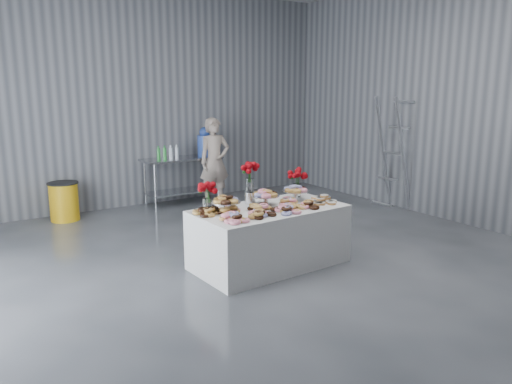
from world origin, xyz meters
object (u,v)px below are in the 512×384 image
(stepladder, at_px, (393,153))
(person, at_px, (215,162))
(trash_barrel, at_px, (64,201))
(display_table, at_px, (269,237))
(prep_table, at_px, (182,172))
(water_jug, at_px, (205,143))

(stepladder, bearing_deg, person, 140.22)
(trash_barrel, xyz_separation_m, stepladder, (5.23, -2.48, 0.71))
(display_table, xyz_separation_m, stepladder, (3.55, 1.19, 0.67))
(display_table, xyz_separation_m, person, (1.02, 3.30, 0.45))
(prep_table, relative_size, trash_barrel, 2.30)
(prep_table, distance_m, water_jug, 0.73)
(prep_table, relative_size, water_jug, 2.71)
(display_table, bearing_deg, person, 72.84)
(trash_barrel, bearing_deg, stepladder, -25.33)
(person, bearing_deg, prep_table, 148.64)
(display_table, distance_m, prep_table, 3.71)
(prep_table, bearing_deg, display_table, -97.84)
(prep_table, relative_size, stepladder, 0.72)
(display_table, distance_m, trash_barrel, 4.03)
(prep_table, distance_m, trash_barrel, 2.20)
(water_jug, distance_m, trash_barrel, 2.81)
(water_jug, relative_size, person, 0.33)
(person, bearing_deg, water_jug, 96.34)
(prep_table, xyz_separation_m, stepladder, (3.04, -2.48, 0.42))
(prep_table, height_order, water_jug, water_jug)
(water_jug, distance_m, person, 0.49)
(trash_barrel, bearing_deg, prep_table, 0.00)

